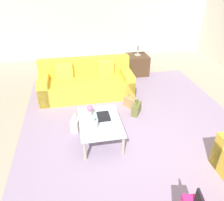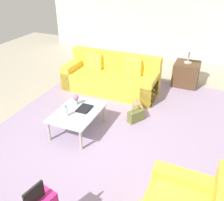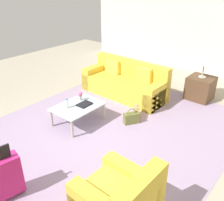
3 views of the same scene
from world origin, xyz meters
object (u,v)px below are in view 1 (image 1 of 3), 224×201
object	(u,v)px
handbag_tan	(131,102)
flower_vase	(90,110)
handbag_olive	(136,109)
coffee_table_book	(104,116)
side_table	(137,65)
coffee_table	(100,123)
couch	(86,83)
handbag_white	(76,123)
water_bottle	(96,124)
table_lamp	(139,40)

from	to	relation	value
handbag_tan	flower_vase	bearing A→B (deg)	-52.60
handbag_olive	handbag_tan	xyz separation A→B (m)	(-0.27, -0.05, 0.00)
coffee_table_book	side_table	distance (m)	3.04
coffee_table_book	handbag_olive	bearing A→B (deg)	125.23
side_table	flower_vase	bearing A→B (deg)	-32.60
flower_vase	coffee_table	bearing A→B (deg)	34.29
couch	handbag_olive	size ratio (longest dim) A/B	6.22
couch	side_table	world-z (taller)	couch
coffee_table_book	handbag_white	xyz separation A→B (m)	(-0.29, -0.51, -0.29)
handbag_olive	flower_vase	bearing A→B (deg)	-65.02
couch	handbag_olive	xyz separation A→B (m)	(1.09, 0.98, -0.18)
coffee_table_book	side_table	world-z (taller)	side_table
flower_vase	couch	bearing A→B (deg)	178.18
couch	coffee_table_book	bearing A→B (deg)	6.14
water_bottle	coffee_table_book	world-z (taller)	water_bottle
coffee_table	water_bottle	xyz separation A→B (m)	(0.20, -0.10, 0.14)
couch	side_table	distance (m)	1.89
coffee_table	table_lamp	xyz separation A→B (m)	(-2.80, 1.50, 0.68)
flower_vase	handbag_white	size ratio (longest dim) A/B	0.57
side_table	water_bottle	bearing A→B (deg)	-28.07
coffee_table_book	handbag_white	bearing A→B (deg)	-120.73
table_lamp	handbag_white	world-z (taller)	table_lamp
coffee_table	handbag_tan	xyz separation A→B (m)	(-0.97, 0.83, -0.23)
water_bottle	handbag_white	bearing A→B (deg)	-151.91
couch	handbag_white	world-z (taller)	couch
handbag_olive	handbag_tan	world-z (taller)	same
handbag_tan	side_table	bearing A→B (deg)	159.87
water_bottle	coffee_table_book	xyz separation A→B (m)	(-0.32, 0.18, -0.08)
table_lamp	coffee_table	bearing A→B (deg)	-28.18
water_bottle	table_lamp	bearing A→B (deg)	151.93
table_lamp	handbag_white	bearing A→B (deg)	-38.93
handbag_olive	handbag_white	distance (m)	1.34
handbag_olive	handbag_white	world-z (taller)	same
coffee_table_book	flower_vase	world-z (taller)	flower_vase
water_bottle	handbag_tan	xyz separation A→B (m)	(-1.17, 0.93, -0.37)
couch	flower_vase	distance (m)	1.59
water_bottle	side_table	bearing A→B (deg)	151.93
coffee_table_book	flower_vase	xyz separation A→B (m)	(-0.10, -0.23, 0.11)
table_lamp	handbag_tan	bearing A→B (deg)	-20.13
couch	handbag_tan	xyz separation A→B (m)	(0.82, 0.93, -0.18)
water_bottle	handbag_olive	bearing A→B (deg)	132.54
handbag_olive	handbag_tan	size ratio (longest dim) A/B	1.00
flower_vase	table_lamp	xyz separation A→B (m)	(-2.58, 1.65, 0.51)
coffee_table	handbag_white	size ratio (longest dim) A/B	2.85
side_table	table_lamp	distance (m)	0.75
flower_vase	handbag_tan	xyz separation A→B (m)	(-0.75, 0.98, -0.40)
coffee_table_book	handbag_tan	bearing A→B (deg)	137.89
couch	coffee_table	bearing A→B (deg)	3.19
water_bottle	handbag_olive	size ratio (longest dim) A/B	0.57
flower_vase	handbag_olive	world-z (taller)	flower_vase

